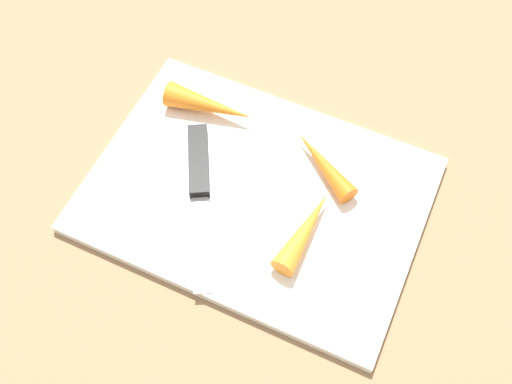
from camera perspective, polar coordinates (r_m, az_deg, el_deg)
The scene contains 6 objects.
ground_plane at distance 0.67m, azimuth 0.00°, elevation -0.50°, with size 1.40×1.40×0.00m, color #8C6D4C.
cutting_board at distance 0.67m, azimuth 0.00°, elevation -0.25°, with size 0.36×0.26×0.01m, color white.
knife at distance 0.67m, azimuth -5.40°, elevation 2.00°, with size 0.11×0.19×0.01m.
carrot_longest at distance 0.71m, azimuth -4.35°, elevation 8.10°, with size 0.03×0.03×0.11m, color orange.
carrot_shortest at distance 0.67m, azimuth 6.33°, elevation 2.65°, with size 0.02×0.02×0.10m, color orange.
carrot_medium at distance 0.63m, azimuth 4.67°, elevation -3.58°, with size 0.03×0.03×0.10m, color orange.
Camera 1 is at (0.14, -0.30, 0.59)m, focal length 42.52 mm.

